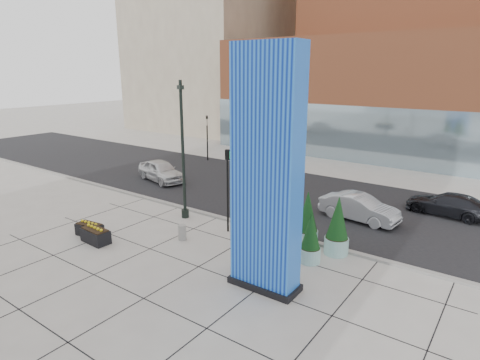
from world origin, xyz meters
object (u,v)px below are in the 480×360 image
Objects in this scene: lamp_post at (183,164)px; concrete_bollard at (182,232)px; car_silver_mid at (359,208)px; car_white_west at (161,171)px; blue_pylon at (266,178)px; public_art_sculpture at (262,246)px; overhead_street_sign at (239,164)px.

lamp_post is 9.86× the size of concrete_bollard.
car_silver_mid reaches higher than concrete_bollard.
lamp_post is 1.66× the size of car_white_west.
lamp_post reaches higher than concrete_bollard.
blue_pylon is at bearing -105.45° from car_white_west.
blue_pylon is 16.95m from car_white_west.
blue_pylon is 11.72× the size of concrete_bollard.
car_silver_mid is (1.04, 8.25, -0.54)m from public_art_sculpture.
car_silver_mid is at bearing -72.74° from car_white_west.
car_white_west reaches higher than concrete_bollard.
lamp_post is 4.11m from concrete_bollard.
lamp_post is at bearing 154.67° from overhead_street_sign.
lamp_post is (-7.63, 3.71, -1.25)m from blue_pylon.
lamp_post is 3.96m from overhead_street_sign.
concrete_bollard is 11.15m from car_white_west.
blue_pylon reaches higher than concrete_bollard.
lamp_post is at bearing 130.60° from concrete_bollard.
public_art_sculpture reaches higher than car_silver_mid.
public_art_sculpture is at bearing 128.57° from blue_pylon.
car_white_west is at bearing 172.18° from public_art_sculpture.
overhead_street_sign is at bearing 149.27° from car_silver_mid.
overhead_street_sign is 0.99× the size of car_silver_mid.
car_white_west is (-6.72, 4.57, -2.31)m from lamp_post.
overhead_street_sign is 0.94× the size of car_white_west.
blue_pylon is at bearing -25.95° from lamp_post.
public_art_sculpture is 15.70m from car_white_west.
lamp_post reaches higher than car_silver_mid.
concrete_bollard is at bearing -153.86° from overhead_street_sign.
lamp_post is 7.85m from public_art_sculpture.
lamp_post is at bearing -109.66° from car_white_west.
lamp_post is at bearing 153.51° from blue_pylon.
blue_pylon is 2.09× the size of overhead_street_sign.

